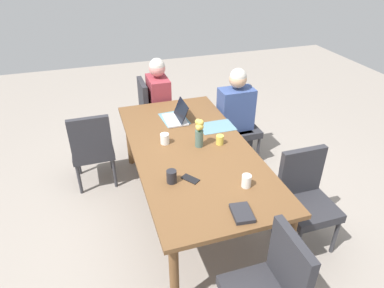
{
  "coord_description": "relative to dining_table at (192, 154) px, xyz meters",
  "views": [
    {
      "loc": [
        -2.62,
        0.84,
        2.45
      ],
      "look_at": [
        0.0,
        0.0,
        0.78
      ],
      "focal_mm": 32.25,
      "sensor_mm": 36.0,
      "label": 1
    }
  ],
  "objects": [
    {
      "name": "book_red_cover",
      "position": [
        -0.96,
        -0.07,
        0.08
      ],
      "size": [
        0.22,
        0.16,
        0.03
      ],
      "primitive_type": "cube",
      "rotation": [
        0.0,
        0.0,
        -0.12
      ],
      "color": "#28282D",
      "rests_on": "dining_table"
    },
    {
      "name": "coffee_mug_centre_right",
      "position": [
        -0.0,
        -0.28,
        0.11
      ],
      "size": [
        0.07,
        0.07,
        0.09
      ],
      "primitive_type": "cylinder",
      "color": "#DBC64C",
      "rests_on": "dining_table"
    },
    {
      "name": "placemat_near_left_near",
      "position": [
        0.33,
        -0.38,
        0.07
      ],
      "size": [
        0.26,
        0.36,
        0.0
      ],
      "primitive_type": "cube",
      "rotation": [
        0.0,
        0.0,
        1.57
      ],
      "color": "slate",
      "rests_on": "dining_table"
    },
    {
      "name": "chair_head_left_right_near",
      "position": [
        -1.41,
        -0.09,
        -0.17
      ],
      "size": [
        0.44,
        0.44,
        0.9
      ],
      "color": "#2D2D33",
      "rests_on": "ground_plane"
    },
    {
      "name": "chair_near_right_mid",
      "position": [
        -0.67,
        -0.83,
        -0.17
      ],
      "size": [
        0.44,
        0.44,
        0.9
      ],
      "color": "#2D2D33",
      "rests_on": "ground_plane"
    },
    {
      "name": "person_near_left_near",
      "position": [
        0.73,
        -0.78,
        -0.14
      ],
      "size": [
        0.36,
        0.4,
        1.19
      ],
      "color": "#2D2D33",
      "rests_on": "ground_plane"
    },
    {
      "name": "coffee_mug_centre_left",
      "position": [
        -0.44,
        0.31,
        0.12
      ],
      "size": [
        0.08,
        0.08,
        0.11
      ],
      "primitive_type": "cylinder",
      "color": "#232328",
      "rests_on": "dining_table"
    },
    {
      "name": "laptop_head_right_left_mid",
      "position": [
        0.6,
        -0.02,
        0.11
      ],
      "size": [
        0.32,
        0.22,
        0.2
      ],
      "color": "silver",
      "rests_on": "dining_table"
    },
    {
      "name": "dining_table",
      "position": [
        0.0,
        0.0,
        0.0
      ],
      "size": [
        2.24,
        1.09,
        0.73
      ],
      "color": "brown",
      "rests_on": "ground_plane"
    },
    {
      "name": "chair_far_left_far",
      "position": [
        0.72,
        0.9,
        -0.17
      ],
      "size": [
        0.44,
        0.44,
        0.9
      ],
      "color": "#2D2D33",
      "rests_on": "ground_plane"
    },
    {
      "name": "flower_vase",
      "position": [
        0.02,
        -0.08,
        0.22
      ],
      "size": [
        0.1,
        0.08,
        0.28
      ],
      "color": "#4C6B60",
      "rests_on": "dining_table"
    },
    {
      "name": "phone_black",
      "position": [
        -0.45,
        0.16,
        0.07
      ],
      "size": [
        0.16,
        0.15,
        0.01
      ],
      "primitive_type": "cube",
      "rotation": [
        0.0,
        0.0,
        0.62
      ],
      "color": "black",
      "rests_on": "dining_table"
    },
    {
      "name": "ground_plane",
      "position": [
        0.0,
        0.0,
        -0.67
      ],
      "size": [
        10.0,
        10.0,
        0.0
      ],
      "primitive_type": "plane",
      "color": "gray"
    },
    {
      "name": "coffee_mug_near_right",
      "position": [
        -0.67,
        -0.24,
        0.12
      ],
      "size": [
        0.08,
        0.08,
        0.11
      ],
      "primitive_type": "cylinder",
      "color": "white",
      "rests_on": "dining_table"
    },
    {
      "name": "placemat_head_right_left_mid",
      "position": [
        0.64,
        0.0,
        0.07
      ],
      "size": [
        0.38,
        0.29,
        0.0
      ],
      "primitive_type": "cube",
      "rotation": [
        0.0,
        0.0,
        3.22
      ],
      "color": "slate",
      "rests_on": "dining_table"
    },
    {
      "name": "chair_head_right_left_mid",
      "position": [
        1.43,
        0.08,
        -0.17
      ],
      "size": [
        0.44,
        0.44,
        0.9
      ],
      "color": "#2D2D33",
      "rests_on": "ground_plane"
    },
    {
      "name": "person_head_right_left_mid",
      "position": [
        1.37,
        0.01,
        -0.14
      ],
      "size": [
        0.4,
        0.36,
        1.19
      ],
      "color": "#2D2D33",
      "rests_on": "ground_plane"
    },
    {
      "name": "coffee_mug_near_left",
      "position": [
        0.17,
        0.22,
        0.12
      ],
      "size": [
        0.09,
        0.09,
        0.1
      ],
      "primitive_type": "cylinder",
      "color": "white",
      "rests_on": "dining_table"
    },
    {
      "name": "chair_near_left_near",
      "position": [
        0.81,
        -0.84,
        -0.17
      ],
      "size": [
        0.44,
        0.44,
        0.9
      ],
      "color": "#2D2D33",
      "rests_on": "ground_plane"
    }
  ]
}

